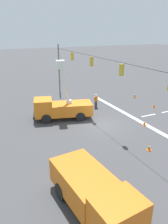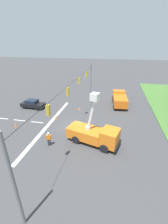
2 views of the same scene
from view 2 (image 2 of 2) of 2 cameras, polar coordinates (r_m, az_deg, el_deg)
The scene contains 10 objects.
ground_plane at distance 21.73m, azimuth -3.37°, elevation -5.52°, with size 200.00×200.00×0.00m, color #424244.
lane_markings at distance 23.64m, azimuth -16.32°, elevation -3.90°, with size 17.60×15.25×0.01m.
signal_gantry at distance 19.85m, azimuth -3.68°, elevation 6.01°, with size 26.20×0.33×7.20m.
utility_truck_bucket_lift at distance 17.69m, azimuth 4.02°, elevation -8.21°, with size 3.83×6.61×6.25m.
utility_truck_support_near at distance 29.42m, azimuth 13.38°, elevation 4.85°, with size 6.29×2.90×2.29m.
sedan_black at distance 29.07m, azimuth -18.94°, elevation 2.95°, with size 2.08×4.38×1.56m.
road_worker at distance 17.94m, azimuth -13.28°, elevation -9.71°, with size 0.36×0.62×1.77m.
traffic_cone_foreground_left at distance 26.97m, azimuth -1.78°, elevation 1.54°, with size 0.36×0.36×0.63m.
traffic_cone_mid_left at distance 23.69m, azimuth -24.64°, elevation -4.36°, with size 0.36×0.36×0.66m.
traffic_cone_mid_right at distance 24.36m, azimuth -10.65°, elevation -1.56°, with size 0.36×0.36×0.66m.
Camera 2 is at (18.04, 5.15, 10.98)m, focal length 24.00 mm.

